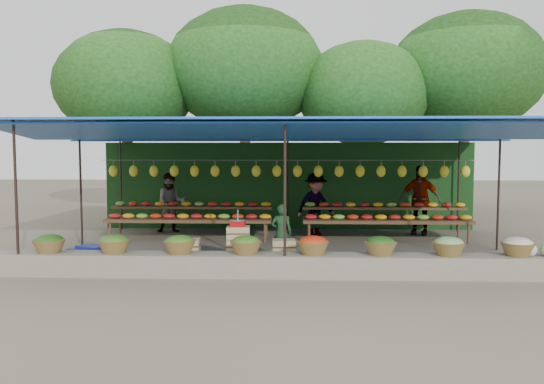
{
  "coord_description": "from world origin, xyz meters",
  "views": [
    {
      "loc": [
        0.12,
        -12.13,
        2.23
      ],
      "look_at": [
        -0.34,
        0.2,
        1.3
      ],
      "focal_mm": 35.0,
      "sensor_mm": 36.0,
      "label": 1
    }
  ],
  "objects_px": {
    "weighing_scale": "(238,222)",
    "vendor_seated": "(281,233)",
    "crate_counter": "(237,249)",
    "blue_crate_back": "(92,253)",
    "blue_crate_front": "(81,255)"
  },
  "relations": [
    {
      "from": "vendor_seated",
      "to": "blue_crate_front",
      "type": "bearing_deg",
      "value": 1.5
    },
    {
      "from": "crate_counter",
      "to": "blue_crate_back",
      "type": "xyz_separation_m",
      "value": [
        -3.0,
        0.25,
        -0.15
      ]
    },
    {
      "from": "crate_counter",
      "to": "vendor_seated",
      "type": "relative_size",
      "value": 2.01
    },
    {
      "from": "blue_crate_front",
      "to": "blue_crate_back",
      "type": "distance_m",
      "value": 0.22
    },
    {
      "from": "weighing_scale",
      "to": "vendor_seated",
      "type": "bearing_deg",
      "value": 22.84
    },
    {
      "from": "weighing_scale",
      "to": "crate_counter",
      "type": "bearing_deg",
      "value": 180.0
    },
    {
      "from": "crate_counter",
      "to": "vendor_seated",
      "type": "height_order",
      "value": "vendor_seated"
    },
    {
      "from": "vendor_seated",
      "to": "blue_crate_front",
      "type": "relative_size",
      "value": 2.58
    },
    {
      "from": "crate_counter",
      "to": "blue_crate_front",
      "type": "height_order",
      "value": "crate_counter"
    },
    {
      "from": "crate_counter",
      "to": "blue_crate_front",
      "type": "distance_m",
      "value": 3.22
    },
    {
      "from": "weighing_scale",
      "to": "blue_crate_front",
      "type": "bearing_deg",
      "value": 176.42
    },
    {
      "from": "crate_counter",
      "to": "blue_crate_back",
      "type": "relative_size",
      "value": 4.36
    },
    {
      "from": "crate_counter",
      "to": "blue_crate_back",
      "type": "bearing_deg",
      "value": 175.22
    },
    {
      "from": "crate_counter",
      "to": "weighing_scale",
      "type": "relative_size",
      "value": 7.21
    },
    {
      "from": "blue_crate_back",
      "to": "crate_counter",
      "type": "bearing_deg",
      "value": 18.9
    }
  ]
}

